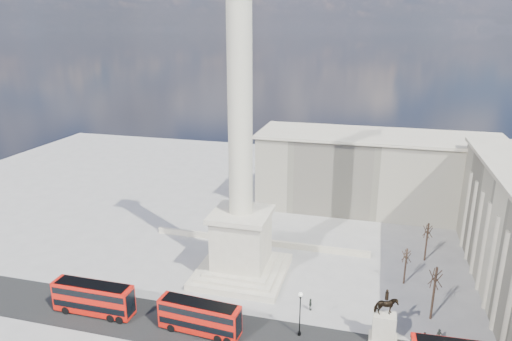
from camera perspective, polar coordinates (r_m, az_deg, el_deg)
The scene contains 15 objects.
ground at distance 71.45m, azimuth -2.98°, elevation -14.72°, with size 180.00×180.00×0.00m, color gray.
asphalt_road at distance 62.35m, azimuth -1.31°, elevation -20.06°, with size 120.00×9.00×0.01m, color black.
nelsons_column at distance 69.99m, azimuth -1.90°, elevation -3.59°, with size 14.00×14.00×49.85m.
balustrade_wall at distance 84.64m, azimuth 0.36°, elevation -8.88°, with size 40.00×0.60×1.10m, color #B9B099.
building_northeast at distance 101.94m, azimuth 14.79°, elevation -0.17°, with size 51.00×17.00×16.60m.
red_bus_a at distance 68.82m, azimuth -19.60°, elevation -14.78°, with size 11.45×2.74×4.64m.
red_bus_b at distance 62.16m, azimuth -7.01°, elevation -17.70°, with size 11.03×3.31×4.41m.
victorian_lamp at distance 60.70m, azimuth 5.53°, elevation -17.02°, with size 0.54×0.54×6.27m.
equestrian_statue at distance 62.35m, azimuth 15.73°, elevation -17.93°, with size 3.49×2.62×7.40m.
bare_tree_near at distance 66.37m, azimuth 21.57°, elevation -12.21°, with size 1.89×1.89×8.26m.
bare_tree_mid at distance 74.27m, azimuth 18.32°, elevation -9.98°, with size 1.65×1.65×6.25m.
bare_tree_far at distance 82.19m, azimuth 20.70°, elevation -6.96°, with size 1.76×1.76×7.19m.
pedestrian_walking at distance 65.07m, azimuth 21.90°, elevation -18.65°, with size 0.70×0.46×1.91m, color black.
pedestrian_standing at distance 64.43m, azimuth 20.27°, elevation -19.03°, with size 0.77×0.60×1.58m, color black.
pedestrian_crossing at distance 67.06m, azimuth 6.81°, elevation -16.28°, with size 1.05×0.44×1.80m, color black.
Camera 1 is at (19.05, -57.60, 37.74)m, focal length 32.00 mm.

